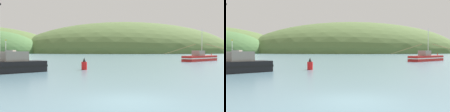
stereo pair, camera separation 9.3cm
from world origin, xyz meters
TOP-DOWN VIEW (x-y plane):
  - ground_plane at (0.00, 0.00)m, footprint 600.00×600.00m
  - hill_far_left at (24.89, 244.37)m, footprint 217.44×173.95m
  - fishing_boat_red at (20.31, 40.52)m, footprint 11.87×13.69m
  - fishing_boat_black at (-10.89, 13.42)m, footprint 8.52×7.66m
  - fishing_boat_orange at (-21.66, 45.28)m, footprint 6.76×2.62m
  - channel_buoy at (-3.09, 17.79)m, footprint 0.64×0.64m

SIDE VIEW (x-z plane):
  - ground_plane at x=0.00m, z-range 0.00..0.00m
  - hill_far_left at x=24.89m, z-range -31.14..31.14m
  - channel_buoy at x=-3.09m, z-range -0.13..1.28m
  - fishing_boat_black at x=-10.89m, z-range -2.66..4.12m
  - fishing_boat_orange at x=-21.66m, z-range -1.62..3.11m
  - fishing_boat_red at x=20.31m, z-range -2.76..4.24m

